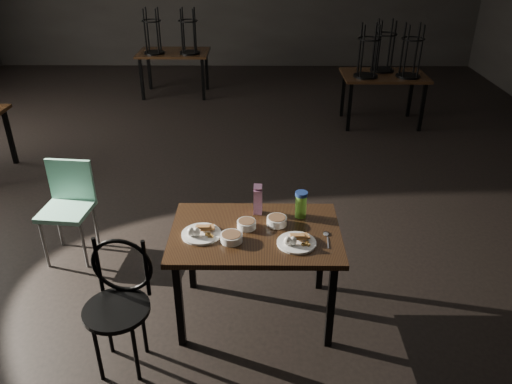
{
  "coord_description": "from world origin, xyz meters",
  "views": [
    {
      "loc": [
        0.57,
        -4.7,
        2.65
      ],
      "look_at": [
        0.54,
        -1.33,
        0.85
      ],
      "focal_mm": 35.0,
      "sensor_mm": 36.0,
      "label": 1
    }
  ],
  "objects_px": {
    "juice_carton": "(258,200)",
    "bentwood_chair": "(119,296)",
    "main_table": "(255,241)",
    "school_chair": "(68,201)",
    "water_bottle": "(301,204)"
  },
  "relations": [
    {
      "from": "juice_carton",
      "to": "bentwood_chair",
      "type": "relative_size",
      "value": 0.27
    },
    {
      "from": "bentwood_chair",
      "to": "main_table",
      "type": "bearing_deg",
      "value": 32.59
    },
    {
      "from": "school_chair",
      "to": "juice_carton",
      "type": "bearing_deg",
      "value": -13.16
    },
    {
      "from": "water_bottle",
      "to": "school_chair",
      "type": "bearing_deg",
      "value": 162.85
    },
    {
      "from": "water_bottle",
      "to": "school_chair",
      "type": "height_order",
      "value": "water_bottle"
    },
    {
      "from": "water_bottle",
      "to": "school_chair",
      "type": "xyz_separation_m",
      "value": [
        -1.98,
        0.61,
        -0.33
      ]
    },
    {
      "from": "water_bottle",
      "to": "bentwood_chair",
      "type": "bearing_deg",
      "value": -151.38
    },
    {
      "from": "juice_carton",
      "to": "water_bottle",
      "type": "height_order",
      "value": "juice_carton"
    },
    {
      "from": "bentwood_chair",
      "to": "juice_carton",
      "type": "bearing_deg",
      "value": 43.68
    },
    {
      "from": "water_bottle",
      "to": "juice_carton",
      "type": "bearing_deg",
      "value": 171.51
    },
    {
      "from": "water_bottle",
      "to": "school_chair",
      "type": "relative_size",
      "value": 0.23
    },
    {
      "from": "main_table",
      "to": "juice_carton",
      "type": "bearing_deg",
      "value": 86.43
    },
    {
      "from": "main_table",
      "to": "bentwood_chair",
      "type": "xyz_separation_m",
      "value": [
        -0.88,
        -0.45,
        -0.13
      ]
    },
    {
      "from": "bentwood_chair",
      "to": "school_chair",
      "type": "height_order",
      "value": "bentwood_chair"
    },
    {
      "from": "main_table",
      "to": "school_chair",
      "type": "relative_size",
      "value": 1.37
    }
  ]
}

